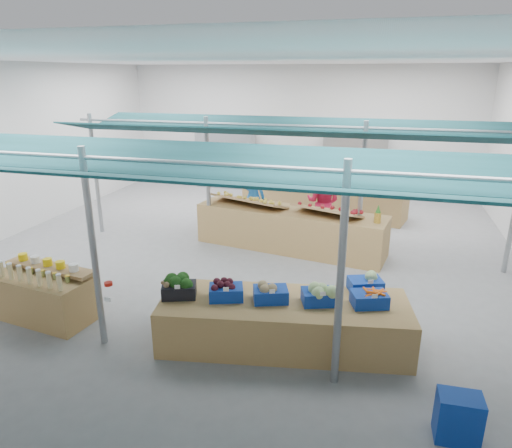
# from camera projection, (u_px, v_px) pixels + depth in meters

# --- Properties ---
(floor) EXTENTS (13.00, 13.00, 0.00)m
(floor) POSITION_uv_depth(u_px,v_px,m) (243.00, 254.00, 10.40)
(floor) COLOR slate
(floor) RESTS_ON ground
(hall) EXTENTS (13.00, 13.00, 13.00)m
(hall) POSITION_uv_depth(u_px,v_px,m) (260.00, 129.00, 10.88)
(hall) COLOR silver
(hall) RESTS_ON ground
(pole_grid) EXTENTS (10.00, 4.60, 3.00)m
(pole_grid) POSITION_uv_depth(u_px,v_px,m) (254.00, 199.00, 8.03)
(pole_grid) COLOR gray
(pole_grid) RESTS_ON floor
(awnings) EXTENTS (9.50, 7.08, 0.30)m
(awnings) POSITION_uv_depth(u_px,v_px,m) (254.00, 144.00, 7.73)
(awnings) COLOR #092829
(awnings) RESTS_ON pole_grid
(back_shelving_left) EXTENTS (2.00, 0.50, 2.00)m
(back_shelving_left) POSITION_uv_depth(u_px,v_px,m) (225.00, 159.00, 16.20)
(back_shelving_left) COLOR #B23F33
(back_shelving_left) RESTS_ON floor
(back_shelving_right) EXTENTS (2.00, 0.50, 2.00)m
(back_shelving_right) POSITION_uv_depth(u_px,v_px,m) (354.00, 166.00, 15.06)
(back_shelving_right) COLOR #B23F33
(back_shelving_right) RESTS_ON floor
(bottle_shelf) EXTENTS (1.79, 1.25, 1.04)m
(bottle_shelf) POSITION_uv_depth(u_px,v_px,m) (44.00, 294.00, 7.58)
(bottle_shelf) COLOR #9B7443
(bottle_shelf) RESTS_ON floor
(veg_counter) EXTENTS (3.83, 1.83, 0.72)m
(veg_counter) POSITION_uv_depth(u_px,v_px,m) (284.00, 322.00, 6.85)
(veg_counter) COLOR #9B7443
(veg_counter) RESTS_ON floor
(fruit_counter) EXTENTS (4.50, 1.77, 0.94)m
(fruit_counter) POSITION_uv_depth(u_px,v_px,m) (290.00, 229.00, 10.58)
(fruit_counter) COLOR #9B7443
(fruit_counter) RESTS_ON floor
(far_counter) EXTENTS (4.96, 2.14, 0.88)m
(far_counter) POSITION_uv_depth(u_px,v_px,m) (321.00, 197.00, 13.44)
(far_counter) COLOR #9B7443
(far_counter) RESTS_ON floor
(crate_stack) EXTENTS (0.48, 0.35, 0.57)m
(crate_stack) POSITION_uv_depth(u_px,v_px,m) (458.00, 418.00, 5.06)
(crate_stack) COLOR #0D3295
(crate_stack) RESTS_ON floor
(vendor_left) EXTENTS (0.70, 0.52, 1.75)m
(vendor_left) POSITION_uv_depth(u_px,v_px,m) (253.00, 197.00, 11.76)
(vendor_left) COLOR blue
(vendor_left) RESTS_ON floor
(vendor_right) EXTENTS (0.95, 0.80, 1.75)m
(vendor_right) POSITION_uv_depth(u_px,v_px,m) (323.00, 202.00, 11.31)
(vendor_right) COLOR #B9163A
(vendor_right) RESTS_ON floor
(crate_broccoli) EXTENTS (0.59, 0.50, 0.35)m
(crate_broccoli) POSITION_uv_depth(u_px,v_px,m) (179.00, 287.00, 6.84)
(crate_broccoli) COLOR black
(crate_broccoli) RESTS_ON veg_counter
(crate_beets) EXTENTS (0.59, 0.50, 0.29)m
(crate_beets) POSITION_uv_depth(u_px,v_px,m) (226.00, 290.00, 6.78)
(crate_beets) COLOR #0D3295
(crate_beets) RESTS_ON veg_counter
(crate_celeriac) EXTENTS (0.59, 0.50, 0.31)m
(crate_celeriac) POSITION_uv_depth(u_px,v_px,m) (271.00, 292.00, 6.71)
(crate_celeriac) COLOR #0D3295
(crate_celeriac) RESTS_ON veg_counter
(crate_cabbage) EXTENTS (0.59, 0.50, 0.35)m
(crate_cabbage) POSITION_uv_depth(u_px,v_px,m) (320.00, 293.00, 6.64)
(crate_cabbage) COLOR #0D3295
(crate_cabbage) RESTS_ON veg_counter
(crate_carrots) EXTENTS (0.59, 0.50, 0.29)m
(crate_carrots) POSITION_uv_depth(u_px,v_px,m) (369.00, 298.00, 6.58)
(crate_carrots) COLOR #0D3295
(crate_carrots) RESTS_ON veg_counter
(sparrow) EXTENTS (0.12, 0.09, 0.11)m
(sparrow) POSITION_uv_depth(u_px,v_px,m) (166.00, 284.00, 6.71)
(sparrow) COLOR brown
(sparrow) RESTS_ON crate_broccoli
(pole_ribbon) EXTENTS (0.12, 0.12, 0.28)m
(pole_ribbon) POSITION_uv_depth(u_px,v_px,m) (108.00, 285.00, 6.42)
(pole_ribbon) COLOR red
(pole_ribbon) RESTS_ON pole_grid
(apple_heap_yellow) EXTENTS (2.02, 1.29, 0.27)m
(apple_heap_yellow) POSITION_uv_depth(u_px,v_px,m) (247.00, 199.00, 10.71)
(apple_heap_yellow) COLOR #997247
(apple_heap_yellow) RESTS_ON fruit_counter
(apple_heap_red) EXTENTS (1.65, 1.16, 0.27)m
(apple_heap_red) POSITION_uv_depth(u_px,v_px,m) (327.00, 209.00, 9.93)
(apple_heap_red) COLOR #997247
(apple_heap_red) RESTS_ON fruit_counter
(pineapple) EXTENTS (0.14, 0.14, 0.39)m
(pineapple) POSITION_uv_depth(u_px,v_px,m) (378.00, 214.00, 9.48)
(pineapple) COLOR #8C6019
(pineapple) RESTS_ON fruit_counter
(crate_extra) EXTENTS (0.59, 0.50, 0.32)m
(crate_extra) POSITION_uv_depth(u_px,v_px,m) (365.00, 282.00, 7.01)
(crate_extra) COLOR #0D3295
(crate_extra) RESTS_ON veg_counter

